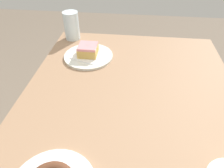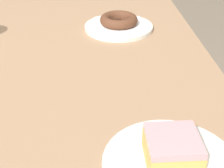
% 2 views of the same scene
% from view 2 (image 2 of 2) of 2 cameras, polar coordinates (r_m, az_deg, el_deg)
% --- Properties ---
extents(table, '(1.27, 0.80, 0.77)m').
position_cam_2_polar(table, '(0.92, -8.41, -1.25)').
color(table, '#987455').
rests_on(table, ground_plane).
extents(plate_glazed_square, '(0.22, 0.22, 0.01)m').
position_cam_2_polar(plate_glazed_square, '(0.56, 9.94, -13.32)').
color(plate_glazed_square, silver).
rests_on(plate_glazed_square, table).
extents(napkin_glazed_square, '(0.16, 0.16, 0.00)m').
position_cam_2_polar(napkin_glazed_square, '(0.56, 10.01, -12.84)').
color(napkin_glazed_square, white).
rests_on(napkin_glazed_square, plate_glazed_square).
extents(donut_glazed_square, '(0.08, 0.08, 0.05)m').
position_cam_2_polar(donut_glazed_square, '(0.54, 10.25, -10.90)').
color(donut_glazed_square, tan).
rests_on(donut_glazed_square, napkin_glazed_square).
extents(plate_chocolate_ring, '(0.21, 0.21, 0.01)m').
position_cam_2_polar(plate_chocolate_ring, '(1.06, 1.15, 9.69)').
color(plate_chocolate_ring, silver).
rests_on(plate_chocolate_ring, table).
extents(napkin_chocolate_ring, '(0.15, 0.15, 0.00)m').
position_cam_2_polar(napkin_chocolate_ring, '(1.06, 1.15, 10.07)').
color(napkin_chocolate_ring, white).
rests_on(napkin_chocolate_ring, plate_chocolate_ring).
extents(donut_chocolate_ring, '(0.12, 0.12, 0.03)m').
position_cam_2_polar(donut_chocolate_ring, '(1.05, 1.16, 10.90)').
color(donut_chocolate_ring, '#55301E').
rests_on(donut_chocolate_ring, napkin_chocolate_ring).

